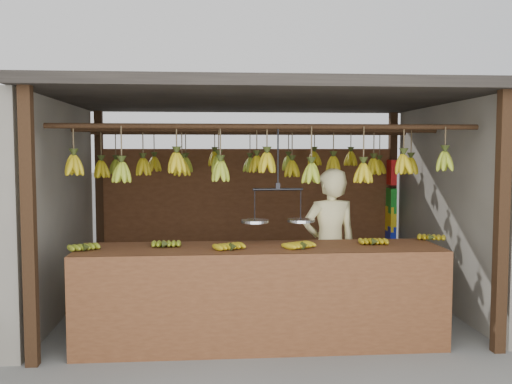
{
  "coord_description": "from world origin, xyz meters",
  "views": [
    {
      "loc": [
        -0.53,
        -6.23,
        1.78
      ],
      "look_at": [
        0.0,
        0.3,
        1.3
      ],
      "focal_mm": 40.0,
      "sensor_mm": 36.0,
      "label": 1
    }
  ],
  "objects": [
    {
      "name": "hanging_bananas",
      "position": [
        -0.0,
        -0.0,
        1.62
      ],
      "size": [
        3.61,
        2.25,
        0.39
      ],
      "color": "#B49B13",
      "rests_on": "ground"
    },
    {
      "name": "stall",
      "position": [
        0.0,
        0.33,
        1.97
      ],
      "size": [
        4.3,
        3.3,
        2.4
      ],
      "color": "black",
      "rests_on": "ground"
    },
    {
      "name": "balance_scale",
      "position": [
        0.1,
        -1.0,
        1.18
      ],
      "size": [
        0.69,
        0.27,
        0.89
      ],
      "color": "black",
      "rests_on": "ground"
    },
    {
      "name": "ground",
      "position": [
        0.0,
        0.0,
        0.0
      ],
      "size": [
        80.0,
        80.0,
        0.0
      ],
      "primitive_type": "plane",
      "color": "#5B5B57"
    },
    {
      "name": "bag_bundles",
      "position": [
        1.94,
        1.35,
        1.0
      ],
      "size": [
        0.08,
        0.26,
        1.25
      ],
      "color": "red",
      "rests_on": "ground"
    },
    {
      "name": "counter",
      "position": [
        -0.07,
        -1.23,
        0.7
      ],
      "size": [
        3.47,
        0.76,
        0.96
      ],
      "color": "#57301A",
      "rests_on": "ground"
    },
    {
      "name": "vendor",
      "position": [
        0.68,
        -0.6,
        0.8
      ],
      "size": [
        0.64,
        0.48,
        1.6
      ],
      "primitive_type": "imported",
      "rotation": [
        0.0,
        0.0,
        3.32
      ],
      "color": "beige",
      "rests_on": "ground"
    }
  ]
}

